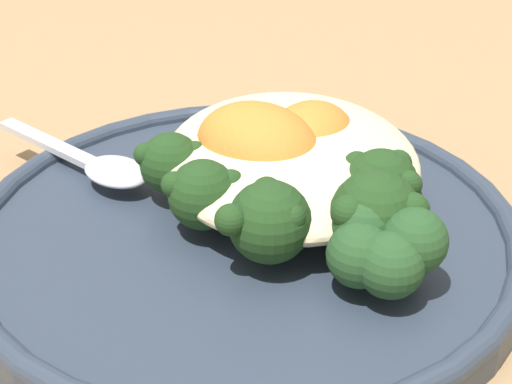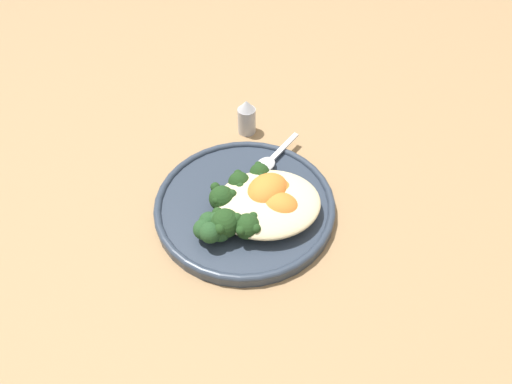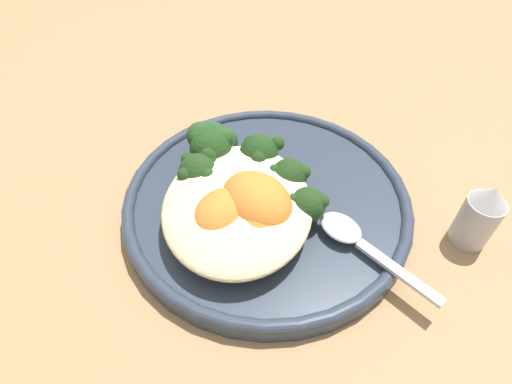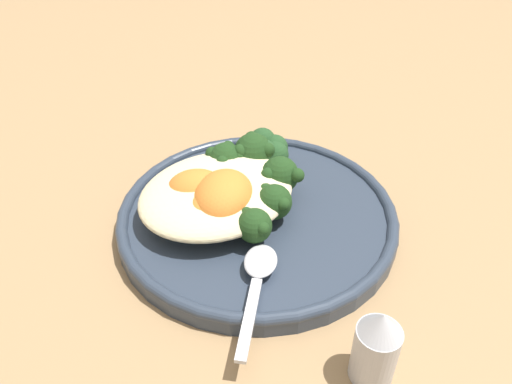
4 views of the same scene
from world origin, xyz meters
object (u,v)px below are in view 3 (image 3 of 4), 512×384
broccoli_stalk_4 (206,179)px  spoon (352,236)px  plate (267,200)px  sweet_potato_chunk_2 (222,215)px  broccoli_stalk_3 (214,159)px  kale_tuft (212,141)px  broccoli_stalk_2 (258,163)px  broccoli_stalk_1 (279,182)px  sweet_potato_chunk_1 (255,221)px  broccoli_stalk_0 (283,205)px  quinoa_mound (238,205)px  salt_shaker (480,215)px  sweet_potato_chunk_0 (252,202)px

broccoli_stalk_4 → spoon: 0.15m
plate → spoon: size_ratio=2.85×
broccoli_stalk_4 → sweet_potato_chunk_2: same height
broccoli_stalk_3 → spoon: (-0.08, -0.13, -0.02)m
broccoli_stalk_3 → kale_tuft: 0.03m
broccoli_stalk_3 → spoon: size_ratio=1.05×
broccoli_stalk_2 → spoon: (-0.08, -0.09, -0.01)m
broccoli_stalk_1 → sweet_potato_chunk_1: broccoli_stalk_1 is taller
broccoli_stalk_1 → sweet_potato_chunk_1: (-0.05, 0.02, 0.00)m
broccoli_stalk_0 → broccoli_stalk_3: bearing=146.3°
quinoa_mound → broccoli_stalk_4: 0.04m
salt_shaker → broccoli_stalk_4: bearing=82.7°
broccoli_stalk_2 → sweet_potato_chunk_2: (-0.07, 0.03, 0.00)m
quinoa_mound → broccoli_stalk_0: bearing=-85.9°
quinoa_mound → broccoli_stalk_3: bearing=25.4°
broccoli_stalk_0 → sweet_potato_chunk_2: size_ratio=1.89×
broccoli_stalk_0 → salt_shaker: (-0.00, -0.18, -0.00)m
broccoli_stalk_3 → spoon: 0.15m
broccoli_stalk_2 → sweet_potato_chunk_1: size_ratio=1.93×
broccoli_stalk_0 → sweet_potato_chunk_1: same height
plate → kale_tuft: 0.09m
broccoli_stalk_1 → sweet_potato_chunk_2: bearing=-166.7°
broccoli_stalk_1 → spoon: broccoli_stalk_1 is taller
kale_tuft → broccoli_stalk_2: bearing=-122.3°
plate → sweet_potato_chunk_0: bearing=158.2°
broccoli_stalk_0 → sweet_potato_chunk_2: (-0.02, 0.05, 0.01)m
broccoli_stalk_2 → sweet_potato_chunk_0: 0.06m
broccoli_stalk_2 → broccoli_stalk_4: bearing=140.5°
plate → broccoli_stalk_4: size_ratio=3.58×
plate → salt_shaker: 0.19m
quinoa_mound → salt_shaker: bearing=-90.4°
broccoli_stalk_4 → sweet_potato_chunk_2: 0.05m
broccoli_stalk_1 → sweet_potato_chunk_2: sweet_potato_chunk_2 is taller
sweet_potato_chunk_2 → spoon: sweet_potato_chunk_2 is taller
plate → broccoli_stalk_1: broccoli_stalk_1 is taller
sweet_potato_chunk_2 → quinoa_mound: bearing=-38.9°
broccoli_stalk_1 → salt_shaker: salt_shaker is taller
broccoli_stalk_0 → broccoli_stalk_4: (0.03, 0.07, 0.00)m
salt_shaker → spoon: bearing=100.6°
broccoli_stalk_4 → sweet_potato_chunk_1: (-0.05, -0.05, -0.00)m
plate → kale_tuft: size_ratio=5.24×
broccoli_stalk_1 → broccoli_stalk_2: 0.03m
broccoli_stalk_1 → broccoli_stalk_3: size_ratio=0.88×
salt_shaker → broccoli_stalk_2: bearing=74.4°
quinoa_mound → kale_tuft: (0.09, 0.03, 0.00)m
broccoli_stalk_0 → plate: bearing=122.8°
sweet_potato_chunk_1 → sweet_potato_chunk_2: sweet_potato_chunk_2 is taller
plate → sweet_potato_chunk_2: bearing=140.1°
broccoli_stalk_0 → spoon: 0.07m
plate → salt_shaker: size_ratio=4.08×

